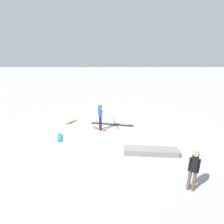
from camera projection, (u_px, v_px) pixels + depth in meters
name	position (u px, v px, depth m)	size (l,w,h in m)	color
ground_plane	(116.00, 130.00, 10.70)	(60.00, 60.00, 0.00)	#9E9EA3
grind_rail	(112.00, 122.00, 11.34)	(2.60, 0.73, 0.42)	black
skate_ledge	(151.00, 151.00, 8.36)	(2.39, 0.55, 0.26)	gray
skater_main	(100.00, 114.00, 10.38)	(0.39, 1.32, 1.67)	black
skateboard_main	(99.00, 128.00, 10.76)	(0.80, 0.55, 0.09)	#E05993
bystander_black_shirt	(194.00, 169.00, 6.04)	(0.34, 0.24, 1.50)	brown
loose_skateboard_teal	(59.00, 137.00, 9.71)	(0.40, 0.82, 0.09)	teal
loose_skateboard_natural	(71.00, 121.00, 11.69)	(0.62, 0.77, 0.09)	tan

